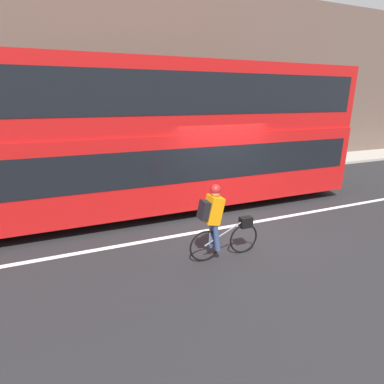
# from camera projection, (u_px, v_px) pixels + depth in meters

# --- Properties ---
(ground_plane) EXTENTS (80.00, 80.00, 0.00)m
(ground_plane) POSITION_uv_depth(u_px,v_px,m) (233.00, 224.00, 7.85)
(ground_plane) COLOR #232326
(road_center_line) EXTENTS (50.00, 0.14, 0.01)m
(road_center_line) POSITION_uv_depth(u_px,v_px,m) (236.00, 225.00, 7.75)
(road_center_line) COLOR silver
(road_center_line) RESTS_ON ground_plane
(sidewalk_curb) EXTENTS (60.00, 2.18, 0.12)m
(sidewalk_curb) POSITION_uv_depth(u_px,v_px,m) (168.00, 175.00, 12.67)
(sidewalk_curb) COLOR #A8A399
(sidewalk_curb) RESTS_ON ground_plane
(building_facade) EXTENTS (60.00, 0.30, 7.66)m
(building_facade) POSITION_uv_depth(u_px,v_px,m) (157.00, 82.00, 12.64)
(building_facade) COLOR brown
(building_facade) RESTS_ON ground_plane
(bus) EXTENTS (11.65, 2.46, 4.06)m
(bus) POSITION_uv_depth(u_px,v_px,m) (160.00, 133.00, 8.30)
(bus) COLOR black
(bus) RESTS_ON ground_plane
(cyclist_on_bike) EXTENTS (1.56, 0.32, 1.58)m
(cyclist_on_bike) POSITION_uv_depth(u_px,v_px,m) (218.00, 219.00, 5.91)
(cyclist_on_bike) COLOR black
(cyclist_on_bike) RESTS_ON ground_plane
(street_sign_post) EXTENTS (0.36, 0.09, 2.74)m
(street_sign_post) POSITION_uv_depth(u_px,v_px,m) (225.00, 135.00, 13.05)
(street_sign_post) COLOR #59595B
(street_sign_post) RESTS_ON sidewalk_curb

